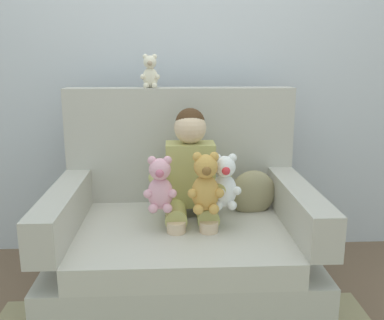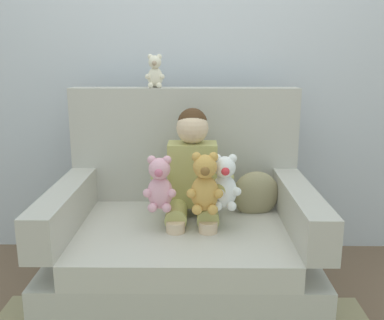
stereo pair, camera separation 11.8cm
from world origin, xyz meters
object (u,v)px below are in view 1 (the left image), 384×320
at_px(armchair, 182,239).
at_px(throw_pillow, 253,193).
at_px(plush_honey, 206,184).
at_px(seated_child, 191,180).
at_px(plush_white, 224,183).
at_px(plush_cream_on_backrest, 150,72).
at_px(plush_pink, 160,185).

bearing_deg(armchair, throw_pillow, 16.98).
bearing_deg(plush_honey, throw_pillow, 33.39).
height_order(armchair, seated_child, armchair).
distance_m(seated_child, plush_white, 0.22).
relative_size(plush_white, throw_pillow, 1.05).
bearing_deg(seated_child, armchair, -155.61).
distance_m(plush_cream_on_backrest, throw_pillow, 0.89).
height_order(armchair, plush_white, armchair).
height_order(armchair, plush_honey, armchair).
height_order(plush_white, plush_cream_on_backrest, plush_cream_on_backrest).
bearing_deg(throw_pillow, plush_cream_on_backrest, 158.38).
relative_size(plush_honey, throw_pillow, 1.14).
relative_size(armchair, plush_honey, 4.46).
height_order(plush_cream_on_backrest, throw_pillow, plush_cream_on_backrest).
height_order(seated_child, plush_honey, seated_child).
distance_m(armchair, plush_pink, 0.39).
bearing_deg(armchair, plush_pink, -126.43).
xyz_separation_m(plush_cream_on_backrest, throw_pillow, (0.56, -0.22, -0.65)).
bearing_deg(seated_child, plush_honey, -72.77).
distance_m(plush_honey, plush_white, 0.11).
distance_m(plush_pink, plush_white, 0.32).
bearing_deg(plush_pink, armchair, 74.56).
xyz_separation_m(plush_honey, plush_pink, (-0.22, 0.03, -0.01)).
bearing_deg(armchair, seated_child, 24.91).
distance_m(seated_child, plush_pink, 0.23).
xyz_separation_m(seated_child, plush_pink, (-0.16, -0.17, 0.02)).
bearing_deg(plush_white, seated_child, 160.42).
bearing_deg(plush_cream_on_backrest, plush_white, -50.56).
relative_size(armchair, throw_pillow, 5.06).
bearing_deg(throw_pillow, plush_pink, -152.15).
height_order(plush_honey, throw_pillow, plush_honey).
relative_size(plush_cream_on_backrest, throw_pillow, 0.73).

